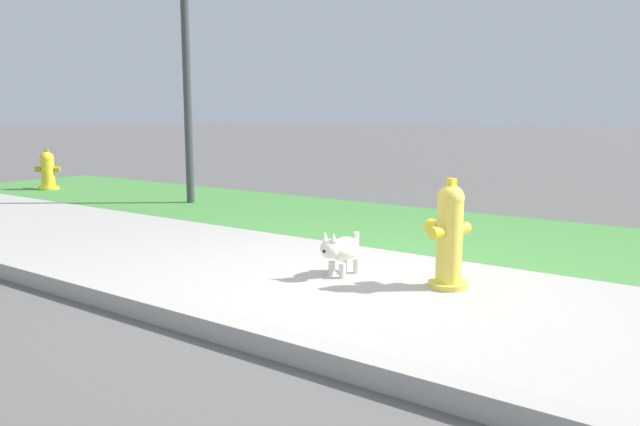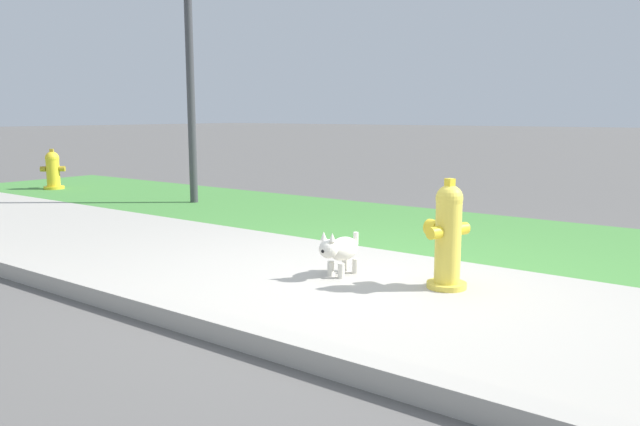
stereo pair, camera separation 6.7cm
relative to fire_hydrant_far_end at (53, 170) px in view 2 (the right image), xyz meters
The scene contains 7 objects.
ground_plane 7.65m from the fire_hydrant_far_end, 15.31° to the right, with size 120.00×120.00×0.00m, color #5B5956.
sidewalk_pavement 7.65m from the fire_hydrant_far_end, 15.31° to the right, with size 18.00×2.43×0.01m, color #ADA89E.
grass_verge 7.39m from the fire_hydrant_far_end, ahead, with size 18.00×2.59×0.01m, color #47893D.
street_curb 8.08m from the fire_hydrant_far_end, 24.19° to the right, with size 18.00×0.16×0.12m, color #ADA89E.
fire_hydrant_far_end is the anchor object (origin of this frame).
fire_hydrant_across_street 8.09m from the fire_hydrant_far_end, 11.60° to the right, with size 0.34×0.37×0.80m.
small_white_dog 7.34m from the fire_hydrant_far_end, 14.26° to the right, with size 0.19×0.46×0.38m.
Camera 2 is at (2.43, -3.64, 1.25)m, focal length 35.00 mm.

